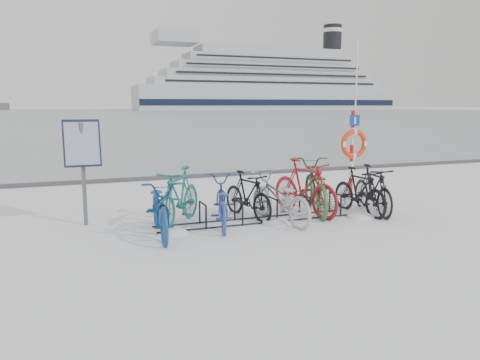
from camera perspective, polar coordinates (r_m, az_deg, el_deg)
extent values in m
plane|color=white|center=(9.25, 1.93, -5.06)|extent=(900.00, 900.00, 0.00)
cube|color=#9AA7AE|center=(163.34, -19.45, 7.78)|extent=(400.00, 298.00, 0.02)
cube|color=#3F3F42|center=(14.76, -6.82, 0.41)|extent=(400.00, 0.25, 0.10)
cylinder|color=black|center=(8.48, -8.85, -4.94)|extent=(0.04, 0.04, 0.44)
cylinder|color=black|center=(8.90, -9.42, -4.29)|extent=(0.04, 0.04, 0.44)
cylinder|color=black|center=(8.64, -9.18, -3.19)|extent=(0.04, 0.44, 0.04)
cylinder|color=black|center=(8.65, -4.16, -4.58)|extent=(0.04, 0.04, 0.44)
cylinder|color=black|center=(9.06, -4.94, -3.96)|extent=(0.04, 0.04, 0.44)
cylinder|color=black|center=(8.81, -4.58, -2.87)|extent=(0.04, 0.44, 0.04)
cylinder|color=black|center=(8.87, 0.32, -4.21)|extent=(0.04, 0.04, 0.44)
cylinder|color=black|center=(9.27, -0.65, -3.62)|extent=(0.04, 0.04, 0.44)
cylinder|color=black|center=(9.02, -0.17, -2.55)|extent=(0.04, 0.44, 0.04)
cylinder|color=black|center=(9.14, 4.55, -3.83)|extent=(0.04, 0.04, 0.44)
cylinder|color=black|center=(9.53, 3.43, -3.29)|extent=(0.04, 0.04, 0.44)
cylinder|color=black|center=(9.29, 4.00, -2.23)|extent=(0.04, 0.44, 0.04)
cylinder|color=black|center=(9.47, 8.51, -3.46)|extent=(0.04, 0.04, 0.44)
cylinder|color=black|center=(9.84, 7.27, -2.95)|extent=(0.04, 0.04, 0.44)
cylinder|color=black|center=(9.61, 7.91, -1.92)|extent=(0.04, 0.44, 0.04)
cylinder|color=black|center=(9.83, 12.20, -3.10)|extent=(0.04, 0.04, 0.44)
cylinder|color=black|center=(10.19, 10.87, -2.63)|extent=(0.04, 0.04, 0.44)
cylinder|color=black|center=(9.97, 11.56, -1.62)|extent=(0.04, 0.44, 0.04)
cylinder|color=black|center=(9.05, 2.46, -5.26)|extent=(4.00, 0.03, 0.03)
cylinder|color=black|center=(9.44, 1.42, -4.64)|extent=(4.00, 0.03, 0.03)
cylinder|color=#595B5E|center=(9.27, -18.54, 0.62)|extent=(0.08, 0.08, 1.94)
cube|color=black|center=(9.18, -18.72, 4.27)|extent=(0.67, 0.26, 0.88)
cube|color=#8C99AD|center=(9.14, -18.71, 4.25)|extent=(0.61, 0.19, 0.78)
cylinder|color=red|center=(12.30, 13.30, -0.74)|extent=(0.10, 0.10, 0.43)
cylinder|color=silver|center=(12.24, 13.37, 1.23)|extent=(0.10, 0.10, 0.43)
cylinder|color=red|center=(12.19, 13.44, 3.21)|extent=(0.10, 0.10, 0.43)
cylinder|color=silver|center=(12.15, 13.52, 5.21)|extent=(0.10, 0.10, 0.43)
cylinder|color=red|center=(12.13, 13.59, 7.22)|extent=(0.10, 0.10, 0.43)
torus|color=red|center=(12.09, 13.72, 4.31)|extent=(0.75, 0.13, 0.75)
cube|color=#0E349B|center=(12.07, 13.80, 7.07)|extent=(0.27, 0.03, 0.27)
cylinder|color=silver|center=(12.23, 13.84, 7.32)|extent=(0.03, 0.03, 3.88)
cube|color=silver|center=(224.79, 3.48, 9.85)|extent=(124.59, 23.14, 10.68)
cube|color=black|center=(214.20, 4.75, 9.40)|extent=(124.59, 0.30, 2.67)
cube|color=black|center=(235.44, 2.31, 9.39)|extent=(124.59, 0.30, 2.67)
cube|color=silver|center=(225.00, 3.50, 11.66)|extent=(111.24, 21.36, 3.56)
cube|color=silver|center=(225.43, 3.52, 13.47)|extent=(89.88, 18.69, 3.56)
cube|color=silver|center=(226.09, 3.53, 15.27)|extent=(68.53, 16.02, 3.56)
cube|color=silver|center=(212.68, -7.97, 16.80)|extent=(17.80, 17.80, 5.34)
cylinder|color=black|center=(242.64, 11.19, 16.60)|extent=(8.90, 8.90, 12.46)
cube|color=black|center=(215.33, 4.71, 12.72)|extent=(97.89, 0.20, 10.68)
imported|color=navy|center=(8.33, -9.68, -3.05)|extent=(0.86, 2.07, 1.06)
imported|color=#1B6660|center=(8.99, -7.42, -1.85)|extent=(1.54, 1.83, 1.13)
imported|color=#2C4195|center=(8.85, -2.28, -2.47)|extent=(1.11, 1.97, 0.98)
imported|color=black|center=(9.50, 0.94, -1.66)|extent=(0.82, 1.69, 0.98)
imported|color=#A5A8AD|center=(9.13, 4.82, -2.03)|extent=(0.99, 2.01, 1.01)
imported|color=maroon|center=(9.88, 7.88, -0.71)|extent=(0.99, 2.05, 1.19)
imported|color=#2F5E2F|center=(10.10, 9.10, -0.61)|extent=(1.42, 2.34, 1.16)
imported|color=black|center=(10.15, 14.36, -1.17)|extent=(0.61, 1.71, 1.00)
imported|color=black|center=(10.29, 15.89, -0.97)|extent=(0.78, 1.81, 1.05)
ellipsoid|color=white|center=(9.12, 4.40, -5.29)|extent=(0.54, 0.54, 0.19)
ellipsoid|color=white|center=(9.86, 14.46, -4.46)|extent=(0.57, 0.57, 0.20)
ellipsoid|color=white|center=(8.48, -8.00, -6.46)|extent=(0.49, 0.49, 0.17)
ellipsoid|color=white|center=(9.88, 4.83, -4.17)|extent=(0.31, 0.31, 0.11)
ellipsoid|color=white|center=(9.72, -2.54, -4.37)|extent=(0.44, 0.44, 0.16)
ellipsoid|color=white|center=(10.75, 15.53, -3.38)|extent=(0.44, 0.44, 0.15)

